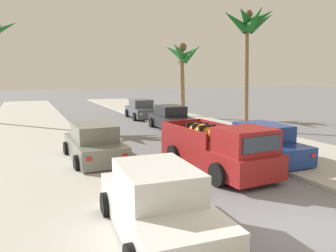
# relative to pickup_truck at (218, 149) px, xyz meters

# --- Properties ---
(ground_plane) EXTENTS (160.00, 160.00, 0.00)m
(ground_plane) POSITION_rel_pickup_truck_xyz_m (-0.72, -4.60, -0.81)
(ground_plane) COLOR slate
(sidewalk_left) EXTENTS (5.33, 60.00, 0.12)m
(sidewalk_left) POSITION_rel_pickup_truck_xyz_m (-6.07, 7.40, -0.75)
(sidewalk_left) COLOR #B2AFA8
(sidewalk_left) RESTS_ON ground
(sidewalk_right) EXTENTS (5.33, 60.00, 0.12)m
(sidewalk_right) POSITION_rel_pickup_truck_xyz_m (4.63, 7.40, -0.75)
(sidewalk_right) COLOR #B2AFA8
(sidewalk_right) RESTS_ON ground
(curb_left) EXTENTS (0.16, 60.00, 0.10)m
(curb_left) POSITION_rel_pickup_truck_xyz_m (-4.81, 7.40, -0.76)
(curb_left) COLOR silver
(curb_left) RESTS_ON ground
(curb_right) EXTENTS (0.16, 60.00, 0.10)m
(curb_right) POSITION_rel_pickup_truck_xyz_m (3.37, 7.40, -0.76)
(curb_right) COLOR silver
(curb_right) RESTS_ON ground
(pickup_truck) EXTENTS (2.43, 5.31, 1.80)m
(pickup_truck) POSITION_rel_pickup_truck_xyz_m (0.00, 0.00, 0.00)
(pickup_truck) COLOR maroon
(pickup_truck) RESTS_ON ground
(car_left_near) EXTENTS (2.21, 4.34, 1.54)m
(car_left_near) POSITION_rel_pickup_truck_xyz_m (-3.82, -3.63, -0.10)
(car_left_near) COLOR silver
(car_left_near) RESTS_ON ground
(car_right_near) EXTENTS (2.18, 4.33, 1.54)m
(car_right_near) POSITION_rel_pickup_truck_xyz_m (2.33, 9.33, -0.10)
(car_right_near) COLOR black
(car_right_near) RESTS_ON ground
(car_left_mid) EXTENTS (2.09, 4.29, 1.54)m
(car_left_mid) POSITION_rel_pickup_truck_xyz_m (2.40, 0.53, -0.10)
(car_left_mid) COLOR navy
(car_left_mid) RESTS_ON ground
(car_right_mid) EXTENTS (2.21, 4.34, 1.54)m
(car_right_mid) POSITION_rel_pickup_truck_xyz_m (2.40, 15.39, -0.10)
(car_right_mid) COLOR #474C56
(car_right_mid) RESTS_ON ground
(car_left_far) EXTENTS (2.11, 4.30, 1.54)m
(car_left_far) POSITION_rel_pickup_truck_xyz_m (-3.84, 3.20, -0.10)
(car_left_far) COLOR slate
(car_left_far) RESTS_ON ground
(palm_tree_right_fore) EXTENTS (3.67, 3.94, 7.57)m
(palm_tree_right_fore) POSITION_rel_pickup_truck_xyz_m (6.63, 7.23, 5.64)
(palm_tree_right_fore) COLOR brown
(palm_tree_right_fore) RESTS_ON ground
(palm_tree_left_back) EXTENTS (3.42, 3.93, 6.15)m
(palm_tree_left_back) POSITION_rel_pickup_truck_xyz_m (5.89, 14.83, 4.05)
(palm_tree_left_back) COLOR #846B4C
(palm_tree_left_back) RESTS_ON ground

